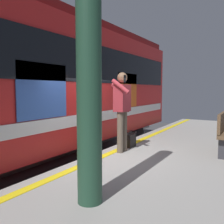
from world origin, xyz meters
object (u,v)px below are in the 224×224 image
passenger (122,105)px  station_column (89,59)px  train_carriage (49,81)px  handbag (131,140)px

passenger → station_column: 2.67m
station_column → train_carriage: bearing=-129.2°
train_carriage → handbag: train_carriage is taller
station_column → handbag: bearing=-163.4°
passenger → station_column: station_column is taller
passenger → handbag: size_ratio=4.62×
train_carriage → passenger: (0.15, 2.32, -0.56)m
train_carriage → passenger: 2.40m
train_carriage → station_column: 4.09m
train_carriage → station_column: station_column is taller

